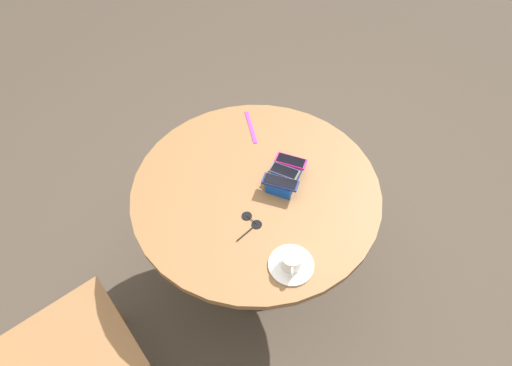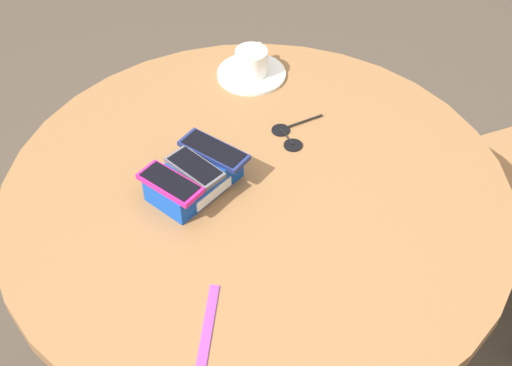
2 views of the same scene
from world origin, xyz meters
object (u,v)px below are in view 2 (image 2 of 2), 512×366
(round_table, at_px, (256,231))
(sunglasses, at_px, (289,136))
(phone_magenta, at_px, (170,183))
(coffee_cup, at_px, (252,61))
(phone_box, at_px, (194,178))
(lanyard_strap, at_px, (206,339))
(saucer, at_px, (251,74))
(phone_navy, at_px, (214,150))
(phone_gray, at_px, (195,167))

(round_table, relative_size, sunglasses, 7.96)
(phone_magenta, height_order, coffee_cup, coffee_cup)
(coffee_cup, bearing_deg, phone_magenta, -141.84)
(phone_magenta, bearing_deg, phone_box, 16.30)
(lanyard_strap, height_order, sunglasses, sunglasses)
(saucer, height_order, coffee_cup, coffee_cup)
(phone_navy, relative_size, lanyard_strap, 0.71)
(phone_navy, bearing_deg, phone_box, -160.66)
(phone_magenta, height_order, sunglasses, phone_magenta)
(lanyard_strap, bearing_deg, saucer, 52.47)
(phone_navy, bearing_deg, phone_magenta, -162.20)
(phone_magenta, relative_size, sunglasses, 1.08)
(phone_navy, height_order, coffee_cup, coffee_cup)
(round_table, height_order, phone_navy, phone_navy)
(lanyard_strap, bearing_deg, phone_magenta, 72.91)
(phone_box, xyz_separation_m, phone_gray, (0.00, -0.00, 0.03))
(phone_magenta, xyz_separation_m, phone_gray, (0.06, 0.01, -0.00))
(phone_box, distance_m, saucer, 0.38)
(coffee_cup, bearing_deg, sunglasses, -101.55)
(coffee_cup, distance_m, sunglasses, 0.23)
(phone_magenta, distance_m, saucer, 0.44)
(phone_magenta, relative_size, coffee_cup, 1.48)
(saucer, distance_m, lanyard_strap, 0.71)
(phone_gray, bearing_deg, phone_navy, 22.90)
(phone_navy, bearing_deg, saucer, 45.48)
(phone_navy, xyz_separation_m, saucer, (0.23, 0.23, -0.05))
(round_table, distance_m, coffee_cup, 0.41)
(round_table, height_order, phone_box, phone_box)
(saucer, bearing_deg, phone_box, -138.44)
(lanyard_strap, bearing_deg, phone_gray, 64.05)
(round_table, distance_m, phone_magenta, 0.24)
(phone_box, relative_size, sunglasses, 1.56)
(phone_navy, height_order, lanyard_strap, phone_navy)
(coffee_cup, bearing_deg, phone_gray, -137.95)
(sunglasses, bearing_deg, saucer, 78.86)
(phone_gray, xyz_separation_m, saucer, (0.28, 0.26, -0.05))
(saucer, bearing_deg, phone_gray, -137.92)
(phone_box, height_order, phone_navy, phone_navy)
(coffee_cup, height_order, sunglasses, coffee_cup)
(round_table, bearing_deg, saucer, 59.81)
(phone_navy, xyz_separation_m, coffee_cup, (0.23, 0.24, -0.02))
(phone_gray, distance_m, lanyard_strap, 0.35)
(phone_box, bearing_deg, coffee_cup, 41.53)
(phone_navy, height_order, saucer, phone_navy)
(phone_box, height_order, coffee_cup, coffee_cup)
(phone_magenta, distance_m, phone_gray, 0.06)
(phone_magenta, height_order, lanyard_strap, phone_magenta)
(phone_gray, bearing_deg, coffee_cup, 42.05)
(phone_box, height_order, saucer, phone_box)
(phone_gray, relative_size, saucer, 0.79)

